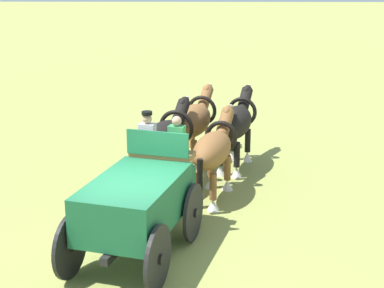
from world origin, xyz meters
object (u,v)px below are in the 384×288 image
at_px(show_wagon, 138,200).
at_px(draft_horse_lead_near, 194,121).
at_px(draft_horse_rear_near, 166,141).
at_px(draft_horse_lead_off, 236,123).
at_px(draft_horse_rear_off, 214,150).

bearing_deg(show_wagon, draft_horse_lead_near, -9.57).
relative_size(show_wagon, draft_horse_rear_near, 1.83).
xyz_separation_m(draft_horse_rear_near, draft_horse_lead_near, (2.51, -0.70, -0.08)).
xyz_separation_m(draft_horse_lead_near, draft_horse_lead_off, (-0.34, -1.25, 0.03)).
height_order(draft_horse_rear_near, draft_horse_rear_off, draft_horse_rear_near).
xyz_separation_m(show_wagon, draft_horse_rear_near, (3.61, -0.33, 0.23)).
xyz_separation_m(draft_horse_rear_near, draft_horse_rear_off, (-0.33, -1.26, -0.14)).
bearing_deg(draft_horse_lead_off, draft_horse_lead_near, 74.61).
distance_m(show_wagon, draft_horse_rear_off, 3.65).
bearing_deg(draft_horse_rear_near, draft_horse_lead_off, -42.03).
height_order(show_wagon, draft_horse_lead_off, show_wagon).
bearing_deg(draft_horse_rear_near, draft_horse_rear_off, -104.50).
relative_size(draft_horse_rear_near, draft_horse_lead_off, 1.01).
relative_size(draft_horse_rear_off, draft_horse_lead_off, 0.98).
height_order(draft_horse_rear_near, draft_horse_lead_near, draft_horse_rear_near).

